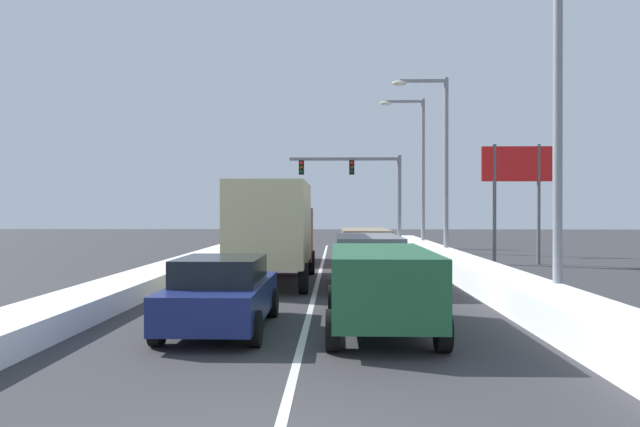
# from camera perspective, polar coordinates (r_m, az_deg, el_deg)

# --- Properties ---
(ground_plane) EXTENTS (120.00, 120.00, 0.00)m
(ground_plane) POSITION_cam_1_polar(r_m,az_deg,el_deg) (20.11, -0.31, -6.76)
(ground_plane) COLOR #333335
(lane_stripe_between_right_lane_and_center_lane) EXTENTS (0.14, 38.55, 0.01)m
(lane_stripe_between_right_lane_and_center_lane) POSITION_cam_1_polar(r_m,az_deg,el_deg) (23.59, -0.04, -5.71)
(lane_stripe_between_right_lane_and_center_lane) COLOR silver
(lane_stripe_between_right_lane_and_center_lane) RESTS_ON ground
(snow_bank_right_shoulder) EXTENTS (1.46, 38.55, 0.72)m
(snow_bank_right_shoulder) POSITION_cam_1_polar(r_m,az_deg,el_deg) (24.00, 12.76, -4.76)
(snow_bank_right_shoulder) COLOR white
(snow_bank_right_shoulder) RESTS_ON ground
(snow_bank_left_shoulder) EXTENTS (1.55, 38.55, 0.53)m
(snow_bank_left_shoulder) POSITION_cam_1_polar(r_m,az_deg,el_deg) (24.29, -12.68, -4.92)
(snow_bank_left_shoulder) COLOR white
(snow_bank_left_shoulder) RESTS_ON ground
(suv_green_right_lane_nearest) EXTENTS (2.16, 4.90, 1.67)m
(suv_green_right_lane_nearest) POSITION_cam_1_polar(r_m,az_deg,el_deg) (12.38, 5.72, -6.43)
(suv_green_right_lane_nearest) COLOR #1E5633
(suv_green_right_lane_nearest) RESTS_ON ground
(suv_gray_right_lane_second) EXTENTS (2.16, 4.90, 1.67)m
(suv_gray_right_lane_second) POSITION_cam_1_polar(r_m,az_deg,el_deg) (19.37, 4.50, -4.01)
(suv_gray_right_lane_second) COLOR slate
(suv_gray_right_lane_second) RESTS_ON ground
(suv_tan_right_lane_third) EXTENTS (2.16, 4.90, 1.67)m
(suv_tan_right_lane_third) POSITION_cam_1_polar(r_m,az_deg,el_deg) (25.93, 4.27, -2.92)
(suv_tan_right_lane_third) COLOR #937F60
(suv_tan_right_lane_third) RESTS_ON ground
(sedan_navy_center_lane_nearest) EXTENTS (2.00, 4.50, 1.51)m
(sedan_navy_center_lane_nearest) POSITION_cam_1_polar(r_m,az_deg,el_deg) (12.75, -9.22, -7.38)
(sedan_navy_center_lane_nearest) COLOR navy
(sedan_navy_center_lane_nearest) RESTS_ON ground
(box_truck_center_lane_second) EXTENTS (2.53, 7.20, 3.36)m
(box_truck_center_lane_second) POSITION_cam_1_polar(r_m,az_deg,el_deg) (20.47, -4.35, -1.30)
(box_truck_center_lane_second) COLOR maroon
(box_truck_center_lane_second) RESTS_ON ground
(suv_red_center_lane_third) EXTENTS (2.16, 4.90, 1.67)m
(suv_red_center_lane_third) POSITION_cam_1_polar(r_m,az_deg,el_deg) (28.95, -3.23, -2.59)
(suv_red_center_lane_third) COLOR maroon
(suv_red_center_lane_third) RESTS_ON ground
(traffic_light_gantry) EXTENTS (7.54, 0.47, 6.20)m
(traffic_light_gantry) POSITION_cam_1_polar(r_m,az_deg,el_deg) (41.06, 4.21, 3.11)
(traffic_light_gantry) COLOR slate
(traffic_light_gantry) RESTS_ON ground
(street_lamp_right_near) EXTENTS (2.66, 0.36, 9.37)m
(street_lamp_right_near) POSITION_cam_1_polar(r_m,az_deg,el_deg) (15.81, 20.31, 11.39)
(street_lamp_right_near) COLOR gray
(street_lamp_right_near) RESTS_ON ground
(street_lamp_right_mid) EXTENTS (2.66, 0.36, 8.73)m
(street_lamp_right_mid) POSITION_cam_1_polar(r_m,az_deg,el_deg) (29.24, 11.09, 5.61)
(street_lamp_right_mid) COLOR gray
(street_lamp_right_mid) RESTS_ON ground
(street_lamp_right_far) EXTENTS (2.66, 0.36, 9.02)m
(street_lamp_right_far) POSITION_cam_1_polar(r_m,az_deg,el_deg) (36.15, 9.12, 4.83)
(street_lamp_right_far) COLOR gray
(street_lamp_right_far) RESTS_ON ground
(roadside_sign_right) EXTENTS (3.20, 0.16, 5.50)m
(roadside_sign_right) POSITION_cam_1_polar(r_m,az_deg,el_deg) (29.17, 17.98, 3.32)
(roadside_sign_right) COLOR #59595B
(roadside_sign_right) RESTS_ON ground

